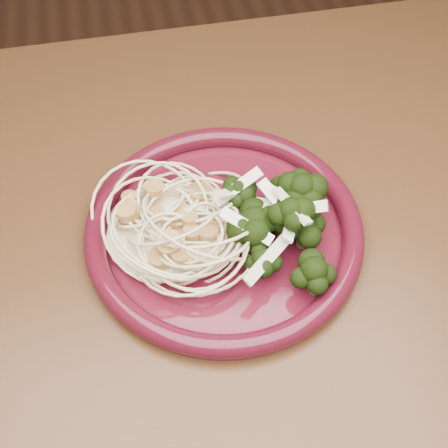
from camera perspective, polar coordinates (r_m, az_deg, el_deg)
dining_table at (r=0.67m, az=0.61°, el=-10.04°), size 1.20×0.80×0.75m
dinner_plate at (r=0.61m, az=0.00°, el=-0.57°), size 0.31×0.31×0.02m
spaghetti_pile at (r=0.60m, az=-4.34°, el=0.01°), size 0.16×0.14×0.03m
scallop_cluster at (r=0.57m, az=-4.55°, el=2.13°), size 0.13×0.13×0.04m
broccoli_pile at (r=0.59m, az=5.36°, el=0.78°), size 0.11×0.16×0.05m
onion_garnish at (r=0.57m, az=5.60°, el=2.75°), size 0.08×0.11×0.06m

